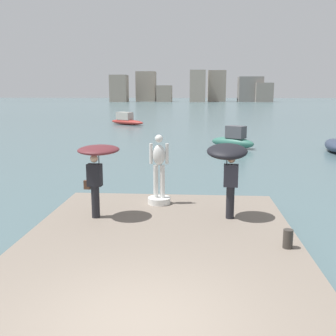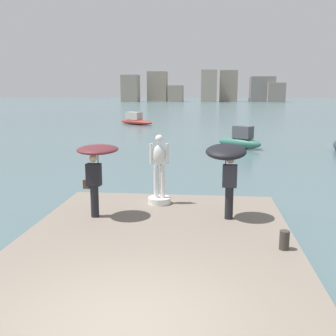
% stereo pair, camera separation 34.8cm
% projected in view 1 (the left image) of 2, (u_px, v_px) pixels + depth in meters
% --- Properties ---
extents(ground_plane, '(400.00, 400.00, 0.00)m').
position_uv_depth(ground_plane, '(189.00, 125.00, 45.13)').
color(ground_plane, '#4C666B').
extents(pier, '(6.48, 10.53, 0.40)m').
position_uv_depth(pier, '(154.00, 269.00, 8.13)').
color(pier, slate).
rests_on(pier, ground).
extents(statue_white_figure, '(0.69, 0.69, 2.11)m').
position_uv_depth(statue_white_figure, '(159.00, 178.00, 12.02)').
color(statue_white_figure, white).
rests_on(statue_white_figure, pier).
extents(onlooker_left, '(1.19, 1.19, 1.99)m').
position_uv_depth(onlooker_left, '(97.00, 160.00, 10.55)').
color(onlooker_left, black).
rests_on(onlooker_left, pier).
extents(onlooker_right, '(1.17, 1.20, 2.07)m').
position_uv_depth(onlooker_right, '(228.00, 159.00, 10.51)').
color(onlooker_right, black).
rests_on(onlooker_right, pier).
extents(mooring_bollard, '(0.21, 0.21, 0.42)m').
position_uv_depth(mooring_bollard, '(288.00, 239.00, 8.68)').
color(mooring_bollard, '#38332D').
rests_on(mooring_bollard, pier).
extents(boat_near, '(3.18, 2.69, 1.52)m').
position_uv_depth(boat_near, '(233.00, 140.00, 26.81)').
color(boat_near, '#336B5B').
rests_on(boat_near, ground).
extents(boat_mid, '(4.81, 4.02, 1.43)m').
position_uv_depth(boat_mid, '(126.00, 120.00, 46.04)').
color(boat_mid, '#9E2D28').
rests_on(boat_mid, ground).
extents(boat_far, '(1.77, 3.77, 0.79)m').
position_uv_depth(boat_far, '(335.00, 145.00, 25.32)').
color(boat_far, '#2D384C').
rests_on(boat_far, ground).
extents(distant_skyline, '(59.40, 13.69, 11.59)m').
position_uv_depth(distant_skyline, '(197.00, 88.00, 148.89)').
color(distant_skyline, gray).
rests_on(distant_skyline, ground).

